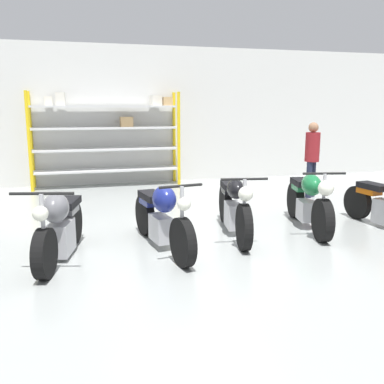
{
  "coord_description": "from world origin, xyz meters",
  "views": [
    {
      "loc": [
        -1.72,
        -5.97,
        2.01
      ],
      "look_at": [
        0.0,
        0.4,
        0.7
      ],
      "focal_mm": 40.0,
      "sensor_mm": 36.0,
      "label": 1
    }
  ],
  "objects_px": {
    "motorcycle_green": "(309,201)",
    "person_browsing": "(312,154)",
    "motorcycle_grey": "(60,226)",
    "motorcycle_blue": "(161,217)",
    "motorcycle_black": "(234,206)",
    "shelving_rack": "(109,134)"
  },
  "relations": [
    {
      "from": "motorcycle_green",
      "to": "person_browsing",
      "type": "distance_m",
      "value": 2.74
    },
    {
      "from": "motorcycle_grey",
      "to": "motorcycle_blue",
      "type": "bearing_deg",
      "value": 105.61
    },
    {
      "from": "motorcycle_green",
      "to": "person_browsing",
      "type": "xyz_separation_m",
      "value": [
        1.39,
        2.3,
        0.51
      ]
    },
    {
      "from": "motorcycle_black",
      "to": "person_browsing",
      "type": "height_order",
      "value": "person_browsing"
    },
    {
      "from": "shelving_rack",
      "to": "motorcycle_blue",
      "type": "relative_size",
      "value": 1.72
    },
    {
      "from": "motorcycle_blue",
      "to": "shelving_rack",
      "type": "bearing_deg",
      "value": 174.19
    },
    {
      "from": "motorcycle_blue",
      "to": "motorcycle_black",
      "type": "xyz_separation_m",
      "value": [
        1.25,
        0.38,
        -0.01
      ]
    },
    {
      "from": "motorcycle_grey",
      "to": "motorcycle_blue",
      "type": "relative_size",
      "value": 0.9
    },
    {
      "from": "motorcycle_black",
      "to": "shelving_rack",
      "type": "bearing_deg",
      "value": -152.89
    },
    {
      "from": "shelving_rack",
      "to": "person_browsing",
      "type": "distance_m",
      "value": 5.04
    },
    {
      "from": "motorcycle_grey",
      "to": "motorcycle_blue",
      "type": "height_order",
      "value": "motorcycle_blue"
    },
    {
      "from": "shelving_rack",
      "to": "motorcycle_black",
      "type": "height_order",
      "value": "shelving_rack"
    },
    {
      "from": "motorcycle_grey",
      "to": "motorcycle_black",
      "type": "relative_size",
      "value": 0.89
    },
    {
      "from": "motorcycle_black",
      "to": "motorcycle_green",
      "type": "relative_size",
      "value": 1.06
    },
    {
      "from": "motorcycle_grey",
      "to": "person_browsing",
      "type": "distance_m",
      "value": 6.04
    },
    {
      "from": "motorcycle_green",
      "to": "motorcycle_blue",
      "type": "bearing_deg",
      "value": -69.3
    },
    {
      "from": "shelving_rack",
      "to": "motorcycle_grey",
      "type": "xyz_separation_m",
      "value": [
        -1.08,
        -5.37,
        -0.9
      ]
    },
    {
      "from": "shelving_rack",
      "to": "person_browsing",
      "type": "relative_size",
      "value": 2.22
    },
    {
      "from": "motorcycle_grey",
      "to": "motorcycle_green",
      "type": "bearing_deg",
      "value": 109.76
    },
    {
      "from": "motorcycle_blue",
      "to": "person_browsing",
      "type": "xyz_separation_m",
      "value": [
        3.97,
        2.68,
        0.52
      ]
    },
    {
      "from": "motorcycle_grey",
      "to": "person_browsing",
      "type": "relative_size",
      "value": 1.16
    },
    {
      "from": "motorcycle_grey",
      "to": "person_browsing",
      "type": "xyz_separation_m",
      "value": [
        5.36,
        2.73,
        0.54
      ]
    }
  ]
}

